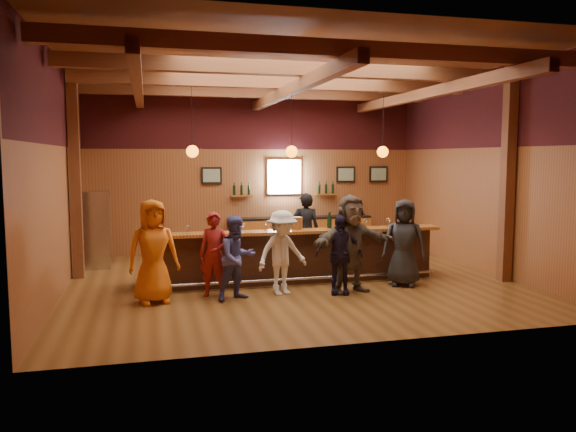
% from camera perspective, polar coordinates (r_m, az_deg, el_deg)
% --- Properties ---
extents(room, '(9.04, 9.00, 4.52)m').
position_cam_1_polar(room, '(11.57, 0.30, 9.09)').
color(room, brown).
rests_on(room, ground).
extents(bar_counter, '(6.30, 1.07, 1.11)m').
position_cam_1_polar(bar_counter, '(11.83, 0.26, -4.07)').
color(bar_counter, black).
rests_on(bar_counter, ground).
extents(back_bar_cabinet, '(4.00, 0.52, 0.95)m').
position_cam_1_polar(back_bar_cabinet, '(15.54, 1.23, -1.81)').
color(back_bar_cabinet, '#9A531C').
rests_on(back_bar_cabinet, ground).
extents(window, '(0.95, 0.09, 0.95)m').
position_cam_1_polar(window, '(15.53, -0.40, 4.01)').
color(window, silver).
rests_on(window, room).
extents(framed_pictures, '(5.35, 0.05, 0.45)m').
position_cam_1_polar(framed_pictures, '(15.74, 2.68, 4.21)').
color(framed_pictures, black).
rests_on(framed_pictures, room).
extents(wine_shelves, '(3.00, 0.18, 0.30)m').
position_cam_1_polar(wine_shelves, '(15.48, -0.35, 2.41)').
color(wine_shelves, '#9A531C').
rests_on(wine_shelves, room).
extents(pendant_lights, '(4.24, 0.24, 1.37)m').
position_cam_1_polar(pendant_lights, '(11.50, 0.37, 6.59)').
color(pendant_lights, black).
rests_on(pendant_lights, room).
extents(stainless_fridge, '(0.70, 0.70, 1.80)m').
position_cam_1_polar(stainless_fridge, '(13.89, -19.06, -1.31)').
color(stainless_fridge, silver).
rests_on(stainless_fridge, ground).
extents(customer_orange, '(1.02, 0.79, 1.85)m').
position_cam_1_polar(customer_orange, '(10.22, -13.54, -3.53)').
color(customer_orange, orange).
rests_on(customer_orange, ground).
extents(customer_redvest, '(0.67, 0.55, 1.59)m').
position_cam_1_polar(customer_redvest, '(10.53, -7.49, -3.87)').
color(customer_redvest, maroon).
rests_on(customer_redvest, ground).
extents(customer_denim, '(0.91, 0.82, 1.54)m').
position_cam_1_polar(customer_denim, '(10.24, -5.20, -4.27)').
color(customer_denim, '#46498D').
rests_on(customer_denim, ground).
extents(customer_white, '(1.17, 0.89, 1.60)m').
position_cam_1_polar(customer_white, '(10.57, -0.60, -3.75)').
color(customer_white, white).
rests_on(customer_white, ground).
extents(customer_navy, '(0.95, 0.57, 1.52)m').
position_cam_1_polar(customer_navy, '(10.66, 5.23, -3.91)').
color(customer_navy, black).
rests_on(customer_navy, ground).
extents(customer_brown, '(1.83, 0.91, 1.89)m').
position_cam_1_polar(customer_brown, '(10.79, 6.39, -2.81)').
color(customer_brown, '#524A41').
rests_on(customer_brown, ground).
extents(customer_dark, '(1.02, 0.88, 1.75)m').
position_cam_1_polar(customer_dark, '(11.53, 11.69, -2.66)').
color(customer_dark, '#232325').
rests_on(customer_dark, ground).
extents(bartender, '(0.74, 0.60, 1.77)m').
position_cam_1_polar(bartender, '(13.04, 1.81, -1.52)').
color(bartender, black).
rests_on(bartender, ground).
extents(ice_bucket, '(0.23, 0.23, 0.25)m').
position_cam_1_polar(ice_bucket, '(11.54, 0.91, -0.73)').
color(ice_bucket, brown).
rests_on(ice_bucket, bar_counter).
extents(bottle_a, '(0.08, 0.08, 0.35)m').
position_cam_1_polar(bottle_a, '(11.73, 4.29, -0.59)').
color(bottle_a, black).
rests_on(bottle_a, bar_counter).
extents(bottle_b, '(0.07, 0.07, 0.31)m').
position_cam_1_polar(bottle_b, '(11.78, 4.17, -0.63)').
color(bottle_b, black).
rests_on(bottle_b, bar_counter).
extents(glass_a, '(0.08, 0.08, 0.18)m').
position_cam_1_polar(glass_a, '(11.04, -13.81, -1.19)').
color(glass_a, silver).
rests_on(glass_a, bar_counter).
extents(glass_b, '(0.07, 0.07, 0.16)m').
position_cam_1_polar(glass_b, '(11.06, -10.15, -1.17)').
color(glass_b, silver).
rests_on(glass_b, bar_counter).
extents(glass_c, '(0.08, 0.08, 0.17)m').
position_cam_1_polar(glass_c, '(11.06, -7.44, -1.08)').
color(glass_c, silver).
rests_on(glass_c, bar_counter).
extents(glass_d, '(0.08, 0.08, 0.17)m').
position_cam_1_polar(glass_d, '(11.17, -4.51, -0.99)').
color(glass_d, silver).
rests_on(glass_d, bar_counter).
extents(glass_e, '(0.08, 0.08, 0.18)m').
position_cam_1_polar(glass_e, '(11.36, -2.24, -0.83)').
color(glass_e, silver).
rests_on(glass_e, bar_counter).
extents(glass_f, '(0.08, 0.08, 0.18)m').
position_cam_1_polar(glass_f, '(11.73, 5.07, -0.64)').
color(glass_f, silver).
rests_on(glass_f, bar_counter).
extents(glass_g, '(0.08, 0.08, 0.17)m').
position_cam_1_polar(glass_g, '(12.00, 7.87, -0.53)').
color(glass_g, silver).
rests_on(glass_g, bar_counter).
extents(glass_h, '(0.09, 0.09, 0.20)m').
position_cam_1_polar(glass_h, '(12.04, 10.15, -0.47)').
color(glass_h, silver).
rests_on(glass_h, bar_counter).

